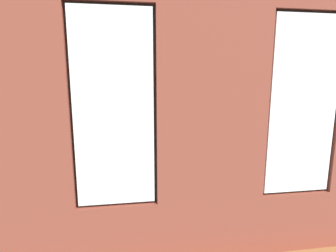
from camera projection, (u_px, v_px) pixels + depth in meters
ground_plane at (170, 174)px, 5.98m from camera, size 6.23×6.54×0.10m
brick_wall_with_windows at (212, 132)px, 2.88m from camera, size 5.63×0.30×3.11m
white_wall_right at (32, 106)px, 5.09m from camera, size 0.10×5.54×3.11m
couch_by_window at (194, 204)px, 3.73m from camera, size 2.00×0.87×0.80m
couch_left at (276, 164)px, 5.46m from camera, size 0.98×1.95×0.80m
coffee_table at (154, 157)px, 5.71m from camera, size 1.22×0.85×0.46m
cup_ceramic at (159, 154)px, 5.58m from camera, size 0.09×0.09×0.11m
table_plant_small at (168, 147)px, 5.87m from camera, size 0.15×0.15×0.24m
remote_silver at (154, 154)px, 5.70m from camera, size 0.17×0.06×0.02m
remote_gray at (147, 153)px, 5.78m from camera, size 0.18×0.08×0.02m
media_console at (59, 162)px, 5.79m from camera, size 1.19×0.42×0.56m
tv_flatscreen at (57, 132)px, 5.67m from camera, size 1.15×0.20×0.78m
papasan_chair at (127, 133)px, 7.89m from camera, size 1.19×1.19×0.73m
potted_plant_mid_room_small at (188, 150)px, 6.79m from camera, size 0.22×0.22×0.40m
potted_plant_near_tv at (75, 157)px, 4.79m from camera, size 0.98×1.02×1.42m
potted_plant_by_left_couch at (232, 146)px, 6.76m from camera, size 0.34×0.34×0.56m
potted_plant_between_couches at (288, 170)px, 3.91m from camera, size 1.02×0.82×1.41m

